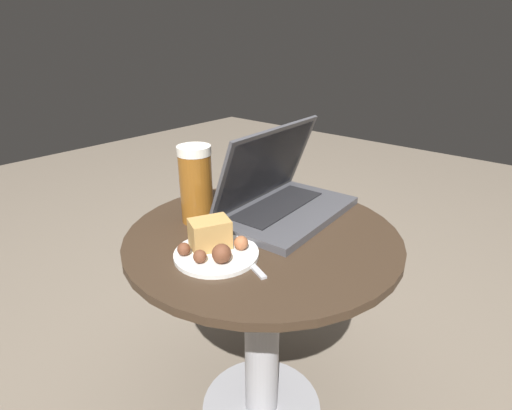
% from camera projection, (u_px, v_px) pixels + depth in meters
% --- Properties ---
extents(ground_plane, '(6.00, 6.00, 0.00)m').
position_uv_depth(ground_plane, '(261.00, 408.00, 1.12)').
color(ground_plane, '#726656').
extents(table, '(0.62, 0.62, 0.55)m').
position_uv_depth(table, '(262.00, 293.00, 0.96)').
color(table, '#9E9EA3').
rests_on(table, ground_plane).
extents(laptop, '(0.36, 0.24, 0.22)m').
position_uv_depth(laptop, '(281.00, 196.00, 0.98)').
color(laptop, '#47474C').
rests_on(laptop, table).
extents(beer_glass, '(0.08, 0.08, 0.18)m').
position_uv_depth(beer_glass, '(196.00, 184.00, 0.92)').
color(beer_glass, brown).
rests_on(beer_glass, table).
extents(snack_plate, '(0.17, 0.17, 0.07)m').
position_uv_depth(snack_plate, '(214.00, 245.00, 0.80)').
color(snack_plate, silver).
rests_on(snack_plate, table).
extents(fork, '(0.08, 0.17, 0.00)m').
position_uv_depth(fork, '(241.00, 253.00, 0.81)').
color(fork, '#B2B2B7').
rests_on(fork, table).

